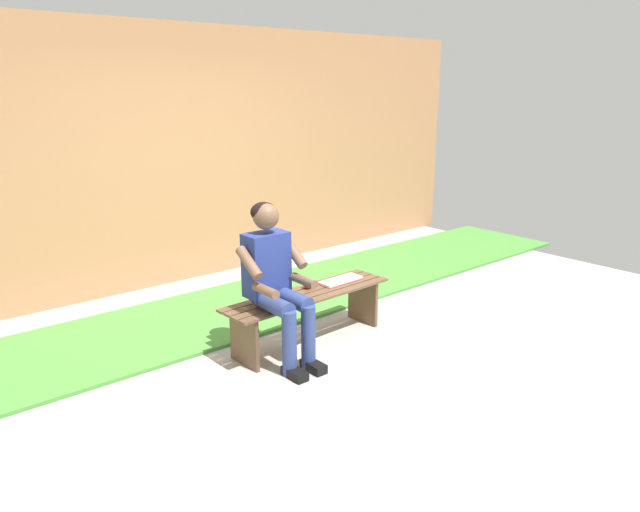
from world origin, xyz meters
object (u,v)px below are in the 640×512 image
object	(u,v)px
bench_near	(308,305)
apple	(308,284)
book_open	(341,281)
person_seated	(276,277)

from	to	relation	value
bench_near	apple	xyz separation A→B (m)	(-0.06, -0.09, 0.15)
apple	book_open	xyz separation A→B (m)	(-0.34, 0.04, -0.03)
bench_near	book_open	distance (m)	0.42
bench_near	apple	world-z (taller)	apple
bench_near	book_open	size ratio (longest dim) A/B	3.74
apple	book_open	size ratio (longest dim) A/B	0.19
person_seated	apple	size ratio (longest dim) A/B	15.69
book_open	apple	bearing A→B (deg)	-9.52
apple	person_seated	bearing A→B (deg)	21.93
person_seated	book_open	distance (m)	0.84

